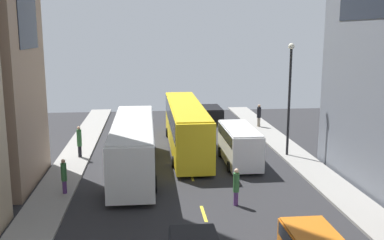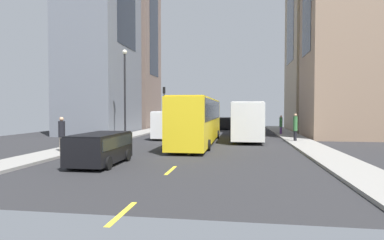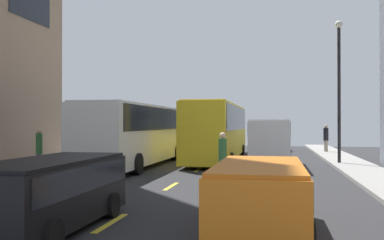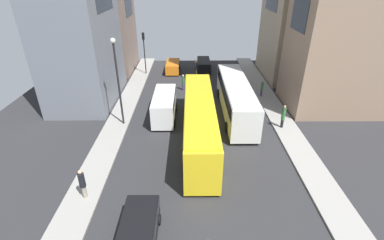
{
  "view_description": "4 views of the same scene",
  "coord_description": "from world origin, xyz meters",
  "views": [
    {
      "loc": [
        -2.7,
        -29.71,
        8.92
      ],
      "look_at": [
        0.53,
        2.02,
        2.63
      ],
      "focal_mm": 41.41,
      "sensor_mm": 36.0,
      "label": 1
    },
    {
      "loc": [
        -3.05,
        28.95,
        2.75
      ],
      "look_at": [
        1.1,
        1.2,
        1.81
      ],
      "focal_mm": 29.86,
      "sensor_mm": 36.0,
      "label": 2
    },
    {
      "loc": [
        3.82,
        -24.59,
        2.36
      ],
      "look_at": [
        -1.15,
        1.02,
        2.58
      ],
      "focal_mm": 39.98,
      "sensor_mm": 36.0,
      "label": 3
    },
    {
      "loc": [
        0.99,
        24.35,
        13.06
      ],
      "look_at": [
        0.82,
        2.2,
        1.22
      ],
      "focal_mm": 25.98,
      "sensor_mm": 36.0,
      "label": 4
    }
  ],
  "objects": [
    {
      "name": "streetcar_yellow",
      "position": [
        0.2,
        3.52,
        2.13
      ],
      "size": [
        2.7,
        14.54,
        3.59
      ],
      "color": "yellow",
      "rests_on": "ground"
    },
    {
      "name": "lane_stripe_4",
      "position": [
        0.0,
        3.0,
        0.01
      ],
      "size": [
        0.16,
        2.0,
        0.01
      ],
      "primitive_type": "cube",
      "color": "yellow",
      "rests_on": "ground"
    },
    {
      "name": "sidewalk_east",
      "position": [
        8.05,
        0.0,
        0.07
      ],
      "size": [
        2.27,
        44.0,
        0.15
      ],
      "primitive_type": "cube",
      "color": "gray",
      "rests_on": "ground"
    },
    {
      "name": "pedestrian_waiting_curb",
      "position": [
        7.81,
        10.72,
        1.28
      ],
      "size": [
        0.39,
        0.39,
        2.13
      ],
      "rotation": [
        0.0,
        0.0,
        4.96
      ],
      "color": "gray",
      "rests_on": "ground"
    },
    {
      "name": "delivery_van_white",
      "position": [
        3.54,
        -0.62,
        1.51
      ],
      "size": [
        2.25,
        5.92,
        2.58
      ],
      "color": "white",
      "rests_on": "ground"
    },
    {
      "name": "lane_stripe_5",
      "position": [
        0.0,
        9.0,
        0.01
      ],
      "size": [
        0.16,
        2.0,
        0.01
      ],
      "primitive_type": "cube",
      "color": "yellow",
      "rests_on": "ground"
    },
    {
      "name": "sidewalk_west",
      "position": [
        -8.05,
        0.0,
        0.07
      ],
      "size": [
        2.27,
        44.0,
        0.15
      ],
      "primitive_type": "cube",
      "color": "gray",
      "rests_on": "ground"
    },
    {
      "name": "pedestrian_crossing_near",
      "position": [
        -7.38,
        -5.72,
        1.2
      ],
      "size": [
        0.32,
        0.32,
        1.97
      ],
      "rotation": [
        0.0,
        0.0,
        5.33
      ],
      "color": "#593372",
      "rests_on": "ground"
    },
    {
      "name": "city_bus_white",
      "position": [
        -3.66,
        -1.73,
        2.01
      ],
      "size": [
        2.8,
        12.89,
        3.35
      ],
      "color": "silver",
      "rests_on": "ground"
    },
    {
      "name": "lane_stripe_3",
      "position": [
        0.0,
        -3.0,
        0.01
      ],
      "size": [
        0.16,
        2.0,
        0.01
      ],
      "primitive_type": "cube",
      "color": "yellow",
      "rests_on": "ground"
    },
    {
      "name": "lane_stripe_2",
      "position": [
        0.0,
        -9.0,
        0.01
      ],
      "size": [
        0.16,
        2.0,
        0.01
      ],
      "primitive_type": "cube",
      "color": "yellow",
      "rests_on": "ground"
    },
    {
      "name": "lane_stripe_6",
      "position": [
        0.0,
        15.0,
        0.01
      ],
      "size": [
        0.16,
        2.0,
        0.01
      ],
      "primitive_type": "cube",
      "color": "yellow",
      "rests_on": "ground"
    },
    {
      "name": "pedestrian_crossing_mid",
      "position": [
        1.83,
        -8.06,
        1.08
      ],
      "size": [
        0.32,
        0.32,
        2.02
      ],
      "rotation": [
        0.0,
        0.0,
        5.99
      ],
      "color": "#593372",
      "rests_on": "ground"
    },
    {
      "name": "car_black_0",
      "position": [
        3.76,
        14.06,
        0.92
      ],
      "size": [
        2.06,
        4.07,
        1.56
      ],
      "color": "black",
      "rests_on": "ground"
    },
    {
      "name": "streetlamp_near",
      "position": [
        7.41,
        0.78,
        5.01
      ],
      "size": [
        0.44,
        0.44,
        8.08
      ],
      "color": "black",
      "rests_on": "ground"
    },
    {
      "name": "lane_stripe_7",
      "position": [
        0.0,
        21.0,
        0.01
      ],
      "size": [
        0.16,
        2.0,
        0.01
      ],
      "primitive_type": "cube",
      "color": "yellow",
      "rests_on": "ground"
    },
    {
      "name": "pedestrian_walking_far",
      "position": [
        -7.61,
        1.68,
        1.35
      ],
      "size": [
        0.34,
        0.34,
        2.25
      ],
      "rotation": [
        0.0,
        0.0,
        3.05
      ],
      "color": "black",
      "rests_on": "ground"
    },
    {
      "name": "ground_plane",
      "position": [
        0.0,
        0.0,
        0.0
      ],
      "size": [
        42.37,
        42.37,
        0.0
      ],
      "primitive_type": "plane",
      "color": "#28282B"
    }
  ]
}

